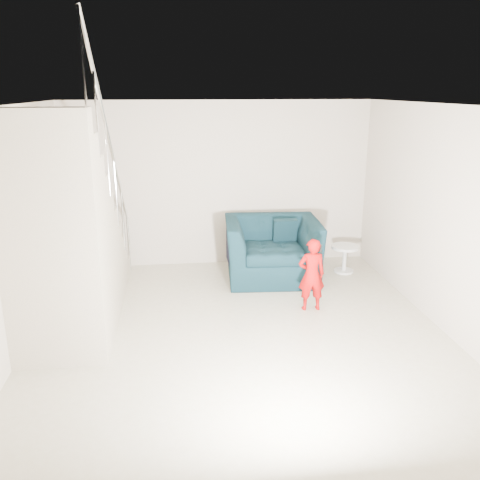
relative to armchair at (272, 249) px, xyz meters
name	(u,v)px	position (x,y,z in m)	size (l,w,h in m)	color
floor	(240,336)	(-0.74, -1.92, -0.47)	(5.50, 5.50, 0.00)	tan
ceiling	(240,105)	(-0.74, -1.92, 2.23)	(5.50, 5.50, 0.00)	silver
back_wall	(219,185)	(-0.74, 0.83, 0.88)	(5.00, 5.00, 0.00)	#B2A491
front_wall	(296,345)	(-0.74, -4.67, 0.88)	(5.00, 5.00, 0.00)	#B2A491
left_wall	(9,236)	(-3.24, -1.92, 0.88)	(5.50, 5.50, 0.00)	#B2A491
right_wall	(448,221)	(1.76, -1.92, 0.88)	(5.50, 5.50, 0.00)	#B2A491
armchair	(272,249)	(0.00, 0.00, 0.00)	(1.43, 1.25, 0.93)	black
toddler	(312,275)	(0.30, -1.26, 0.03)	(0.36, 0.24, 0.99)	#8B0408
side_table	(345,254)	(1.21, 0.09, -0.17)	(0.45, 0.45, 0.45)	silver
staircase	(71,254)	(-2.74, -1.36, 0.48)	(1.02, 3.03, 3.62)	#ADA089
cushion	(285,230)	(0.24, 0.21, 0.25)	(0.37, 0.11, 0.36)	black
throw	(230,243)	(-0.66, 0.00, 0.12)	(0.06, 0.56, 0.63)	black
phone	(321,249)	(0.41, -1.28, 0.40)	(0.02, 0.05, 0.10)	black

